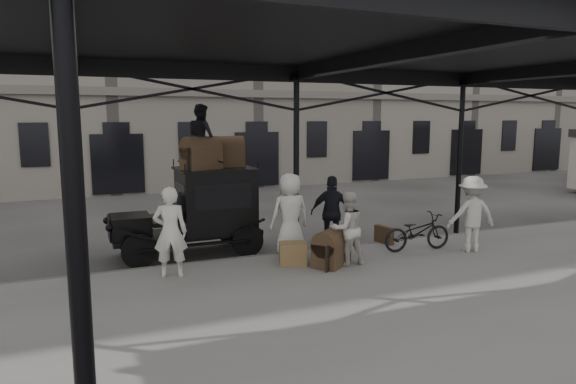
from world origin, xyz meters
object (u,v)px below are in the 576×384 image
object	(u,v)px
steamer_trunk_roof_near	(201,156)
steamer_trunk_platform	(331,250)
taxi	(203,207)
porter_official	(332,213)
bicycle	(417,232)
porter_left	(170,232)

from	to	relation	value
steamer_trunk_roof_near	steamer_trunk_platform	xyz separation A→B (m)	(2.34, -2.35, -2.02)
taxi	steamer_trunk_roof_near	bearing A→B (deg)	-108.07
porter_official	bicycle	xyz separation A→B (m)	(1.88, -0.94, -0.46)
taxi	steamer_trunk_platform	size ratio (longest dim) A/B	3.89
taxi	bicycle	xyz separation A→B (m)	(4.81, -2.30, -0.59)
porter_left	steamer_trunk_platform	bearing A→B (deg)	-174.10
porter_left	porter_official	size ratio (longest dim) A/B	1.03
taxi	steamer_trunk_roof_near	size ratio (longest dim) A/B	4.05
bicycle	steamer_trunk_platform	world-z (taller)	bicycle
porter_left	porter_official	world-z (taller)	porter_left
porter_official	steamer_trunk_roof_near	bearing A→B (deg)	12.11
porter_left	steamer_trunk_roof_near	distance (m)	2.55
taxi	bicycle	world-z (taller)	taxi
taxi	bicycle	distance (m)	5.36
taxi	porter_official	world-z (taller)	taxi
steamer_trunk_platform	taxi	bearing A→B (deg)	93.20
porter_left	bicycle	world-z (taller)	porter_left
bicycle	porter_official	bearing A→B (deg)	68.84
porter_left	porter_official	bearing A→B (deg)	-155.59
porter_left	porter_official	distance (m)	4.19
bicycle	steamer_trunk_platform	bearing A→B (deg)	102.15
taxi	steamer_trunk_platform	xyz separation A→B (m)	(2.26, -2.60, -0.71)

